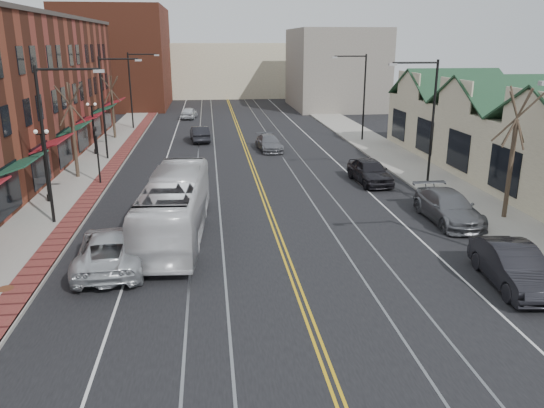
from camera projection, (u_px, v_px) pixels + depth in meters
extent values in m
plane|color=black|center=(341.00, 405.00, 14.06)|extent=(160.00, 160.00, 0.00)
cube|color=gray|center=(64.00, 202.00, 31.66)|extent=(4.00, 120.00, 0.15)
cube|color=gray|center=(447.00, 189.00, 34.38)|extent=(4.00, 120.00, 0.15)
cube|color=#C0B694|center=(538.00, 153.00, 34.40)|extent=(8.00, 36.00, 4.60)
cube|color=brown|center=(118.00, 58.00, 76.64)|extent=(14.00, 18.00, 14.00)
cube|color=#C0B694|center=(225.00, 70.00, 93.42)|extent=(22.00, 14.00, 9.00)
cube|color=slate|center=(335.00, 69.00, 75.84)|extent=(12.00, 16.00, 11.00)
cylinder|color=black|center=(45.00, 147.00, 26.73)|extent=(0.16, 0.16, 8.00)
cylinder|color=black|center=(67.00, 69.00, 25.78)|extent=(3.00, 0.12, 0.12)
cube|color=#999999|center=(99.00, 71.00, 25.98)|extent=(0.50, 0.25, 0.15)
cylinder|color=black|center=(103.00, 109.00, 41.92)|extent=(0.16, 0.16, 8.00)
cylinder|color=black|center=(118.00, 59.00, 40.97)|extent=(3.00, 0.12, 0.12)
cube|color=#999999|center=(138.00, 60.00, 41.17)|extent=(0.50, 0.25, 0.15)
cylinder|color=black|center=(131.00, 91.00, 57.10)|extent=(0.16, 0.16, 8.00)
cylinder|color=black|center=(142.00, 54.00, 56.16)|extent=(3.00, 0.12, 0.12)
cube|color=#999999|center=(157.00, 55.00, 56.36)|extent=(0.50, 0.25, 0.15)
cylinder|color=black|center=(433.00, 122.00, 35.03)|extent=(0.16, 0.16, 8.00)
cylinder|color=black|center=(415.00, 63.00, 33.74)|extent=(3.00, 0.12, 0.12)
cube|color=#999999|center=(393.00, 64.00, 33.60)|extent=(0.50, 0.25, 0.15)
cylinder|color=black|center=(364.00, 98.00, 50.21)|extent=(0.16, 0.16, 8.00)
cylinder|color=black|center=(350.00, 56.00, 48.93)|extent=(3.00, 0.12, 0.12)
cube|color=#999999|center=(335.00, 57.00, 48.79)|extent=(0.50, 0.25, 0.15)
cylinder|color=black|center=(49.00, 198.00, 31.49)|extent=(0.28, 0.28, 0.40)
cylinder|color=black|center=(46.00, 168.00, 30.96)|extent=(0.14, 0.14, 4.00)
cube|color=black|center=(41.00, 134.00, 30.38)|extent=(0.60, 0.06, 0.06)
sphere|color=white|center=(35.00, 132.00, 30.30)|extent=(0.24, 0.24, 0.24)
sphere|color=white|center=(46.00, 132.00, 30.37)|extent=(0.24, 0.24, 0.24)
cylinder|color=black|center=(96.00, 151.00, 44.78)|extent=(0.28, 0.28, 0.40)
cylinder|color=black|center=(94.00, 130.00, 44.25)|extent=(0.14, 0.14, 4.00)
cube|color=black|center=(91.00, 106.00, 43.67)|extent=(0.60, 0.06, 0.06)
sphere|color=white|center=(88.00, 104.00, 43.59)|extent=(0.24, 0.24, 0.24)
sphere|color=white|center=(95.00, 104.00, 43.66)|extent=(0.24, 0.24, 0.24)
cylinder|color=#382B21|center=(74.00, 142.00, 36.56)|extent=(0.24, 0.24, 4.90)
cylinder|color=#382B21|center=(70.00, 105.00, 35.81)|extent=(0.58, 1.37, 2.90)
cylinder|color=#382B21|center=(70.00, 105.00, 35.81)|extent=(1.60, 0.66, 2.78)
cylinder|color=#382B21|center=(70.00, 105.00, 35.81)|extent=(0.53, 1.23, 2.96)
cylinder|color=#382B21|center=(70.00, 105.00, 35.81)|extent=(1.69, 1.03, 2.64)
cylinder|color=#382B21|center=(70.00, 105.00, 35.81)|extent=(1.78, 1.29, 2.48)
cylinder|color=#382B21|center=(113.00, 114.00, 51.80)|extent=(0.24, 0.24, 4.55)
cylinder|color=#382B21|center=(111.00, 90.00, 51.10)|extent=(0.55, 1.28, 2.69)
cylinder|color=#382B21|center=(111.00, 90.00, 51.10)|extent=(1.49, 0.62, 2.58)
cylinder|color=#382B21|center=(111.00, 90.00, 51.10)|extent=(0.50, 1.15, 2.75)
cylinder|color=#382B21|center=(111.00, 90.00, 51.10)|extent=(1.57, 0.97, 2.45)
cylinder|color=#382B21|center=(111.00, 90.00, 51.10)|extent=(1.66, 1.20, 2.30)
cylinder|color=#382B21|center=(510.00, 170.00, 27.95)|extent=(0.24, 0.24, 5.25)
cylinder|color=#382B21|center=(517.00, 118.00, 27.15)|extent=(0.61, 1.46, 3.10)
cylinder|color=#382B21|center=(517.00, 118.00, 27.15)|extent=(1.70, 0.70, 2.97)
cylinder|color=#382B21|center=(517.00, 118.00, 27.15)|extent=(0.56, 1.31, 3.17)
cylinder|color=#382B21|center=(517.00, 118.00, 27.15)|extent=(1.80, 1.10, 2.82)
cylinder|color=#382B21|center=(517.00, 118.00, 27.15)|extent=(1.90, 1.37, 2.65)
cylinder|color=#592D19|center=(6.00, 289.00, 20.34)|extent=(0.60, 0.60, 0.02)
cylinder|color=black|center=(98.00, 160.00, 35.13)|extent=(0.12, 0.12, 3.20)
imported|color=black|center=(96.00, 133.00, 34.61)|extent=(0.18, 0.15, 0.90)
imported|color=white|center=(175.00, 207.00, 25.77)|extent=(3.30, 11.21, 3.08)
imported|color=silver|center=(112.00, 249.00, 22.47)|extent=(3.10, 6.08, 1.64)
imported|color=black|center=(513.00, 266.00, 20.71)|extent=(2.26, 5.17, 1.65)
imported|color=#5C5D63|center=(448.00, 207.00, 28.20)|extent=(2.32, 5.56, 1.61)
imported|color=black|center=(370.00, 171.00, 35.86)|extent=(2.29, 5.04, 1.68)
imported|color=black|center=(200.00, 134.00, 50.87)|extent=(2.06, 4.69, 1.50)
imported|color=slate|center=(269.00, 143.00, 46.67)|extent=(2.28, 4.79, 1.35)
imported|color=silver|center=(189.00, 113.00, 66.14)|extent=(2.15, 4.41, 1.45)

